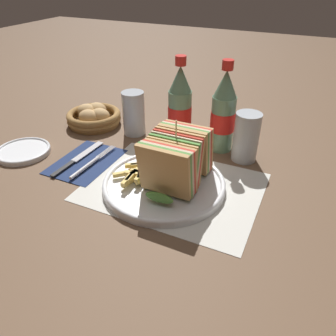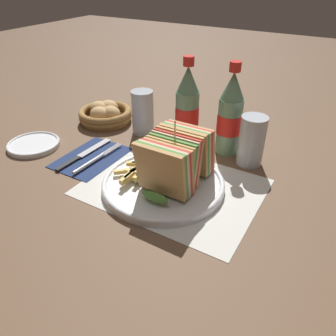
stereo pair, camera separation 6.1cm
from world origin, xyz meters
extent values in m
plane|color=brown|center=(0.00, 0.00, 0.00)|extent=(4.00, 4.00, 0.00)
cube|color=silver|center=(0.03, 0.01, 0.00)|extent=(0.39, 0.29, 0.00)
cylinder|color=white|center=(0.01, 0.00, 0.01)|extent=(0.28, 0.28, 0.01)
torus|color=white|center=(0.01, 0.00, 0.01)|extent=(0.28, 0.28, 0.01)
cube|color=tan|center=(0.04, -0.05, 0.08)|extent=(0.11, 0.03, 0.11)
cube|color=#518E3D|center=(0.04, -0.04, 0.08)|extent=(0.11, 0.03, 0.11)
cube|color=beige|center=(0.04, -0.03, 0.08)|extent=(0.11, 0.03, 0.11)
cube|color=red|center=(0.04, -0.03, 0.07)|extent=(0.11, 0.03, 0.11)
cube|color=tan|center=(0.04, -0.02, 0.07)|extent=(0.11, 0.03, 0.11)
ellipsoid|color=#518E3D|center=(0.04, -0.07, 0.03)|extent=(0.06, 0.02, 0.02)
cube|color=tan|center=(0.04, -0.02, 0.07)|extent=(0.11, 0.03, 0.11)
cube|color=#518E3D|center=(0.04, -0.01, 0.07)|extent=(0.11, 0.03, 0.11)
cube|color=beige|center=(0.04, 0.00, 0.08)|extent=(0.11, 0.03, 0.11)
cube|color=red|center=(0.04, 0.01, 0.08)|extent=(0.11, 0.03, 0.11)
cube|color=tan|center=(0.04, 0.02, 0.08)|extent=(0.11, 0.03, 0.11)
ellipsoid|color=#518E3D|center=(0.04, -0.02, 0.03)|extent=(0.06, 0.02, 0.02)
cube|color=tan|center=(0.04, 0.05, 0.08)|extent=(0.11, 0.03, 0.11)
cube|color=#518E3D|center=(0.04, 0.06, 0.08)|extent=(0.11, 0.03, 0.11)
cube|color=beige|center=(0.04, 0.07, 0.08)|extent=(0.11, 0.03, 0.11)
cube|color=red|center=(0.04, 0.08, 0.07)|extent=(0.11, 0.03, 0.11)
cube|color=tan|center=(0.04, 0.09, 0.07)|extent=(0.11, 0.03, 0.11)
ellipsoid|color=#518E3D|center=(0.04, 0.03, 0.03)|extent=(0.06, 0.02, 0.02)
cylinder|color=tan|center=(0.04, 0.01, 0.09)|extent=(0.00, 0.00, 0.15)
cube|color=#E5C166|center=(-0.05, -0.04, 0.02)|extent=(0.02, 0.05, 0.01)
cube|color=#E5C166|center=(-0.07, -0.02, 0.02)|extent=(0.05, 0.05, 0.01)
cube|color=#E5C166|center=(-0.03, -0.01, 0.02)|extent=(0.02, 0.05, 0.01)
cube|color=#E5C166|center=(-0.05, -0.02, 0.02)|extent=(0.05, 0.05, 0.01)
cube|color=#E5C166|center=(-0.05, -0.02, 0.03)|extent=(0.05, 0.02, 0.01)
cube|color=#E5C166|center=(-0.05, -0.03, 0.03)|extent=(0.01, 0.06, 0.01)
cube|color=#E5C166|center=(-0.02, -0.01, 0.03)|extent=(0.07, 0.01, 0.01)
cube|color=#E5C166|center=(-0.05, 0.02, 0.03)|extent=(0.06, 0.04, 0.01)
cube|color=#E5C166|center=(-0.07, 0.01, 0.03)|extent=(0.05, 0.03, 0.01)
cube|color=#E5C166|center=(-0.03, -0.02, 0.03)|extent=(0.01, 0.06, 0.01)
cube|color=#E5C166|center=(-0.03, 0.02, 0.03)|extent=(0.06, 0.03, 0.01)
cube|color=#E5C166|center=(-0.04, -0.01, 0.03)|extent=(0.03, 0.05, 0.01)
cube|color=#E5C166|center=(-0.05, -0.04, 0.03)|extent=(0.01, 0.06, 0.01)
cube|color=#E5C166|center=(-0.03, -0.02, 0.03)|extent=(0.06, 0.01, 0.01)
ellipsoid|color=maroon|center=(-0.04, 0.04, 0.03)|extent=(0.04, 0.03, 0.01)
cube|color=navy|center=(-0.22, 0.02, 0.00)|extent=(0.14, 0.19, 0.00)
cylinder|color=silver|center=(-0.19, -0.02, 0.01)|extent=(0.01, 0.11, 0.01)
cylinder|color=silver|center=(-0.20, 0.07, 0.01)|extent=(0.01, 0.07, 0.00)
cylinder|color=silver|center=(-0.19, 0.07, 0.01)|extent=(0.01, 0.07, 0.00)
cylinder|color=silver|center=(-0.19, 0.07, 0.01)|extent=(0.01, 0.07, 0.00)
cylinder|color=silver|center=(-0.18, 0.07, 0.01)|extent=(0.01, 0.07, 0.00)
cube|color=black|center=(-0.24, -0.04, 0.01)|extent=(0.01, 0.08, 0.00)
cube|color=silver|center=(-0.24, 0.05, 0.01)|extent=(0.02, 0.12, 0.00)
cylinder|color=slate|center=(-0.04, 0.22, 0.07)|extent=(0.06, 0.06, 0.15)
cylinder|color=red|center=(-0.04, 0.22, 0.08)|extent=(0.06, 0.06, 0.05)
cone|color=slate|center=(-0.04, 0.22, 0.18)|extent=(0.06, 0.06, 0.07)
cylinder|color=red|center=(-0.04, 0.22, 0.23)|extent=(0.03, 0.03, 0.02)
cylinder|color=slate|center=(0.07, 0.23, 0.07)|extent=(0.06, 0.06, 0.15)
cylinder|color=red|center=(0.07, 0.23, 0.08)|extent=(0.06, 0.06, 0.05)
cone|color=slate|center=(0.07, 0.23, 0.18)|extent=(0.06, 0.06, 0.07)
cylinder|color=red|center=(0.07, 0.23, 0.23)|extent=(0.03, 0.03, 0.02)
cylinder|color=silver|center=(0.15, 0.20, 0.06)|extent=(0.06, 0.06, 0.13)
cylinder|color=black|center=(0.15, 0.20, 0.02)|extent=(0.06, 0.06, 0.04)
cylinder|color=silver|center=(-0.18, 0.21, 0.06)|extent=(0.06, 0.06, 0.13)
cylinder|color=olive|center=(-0.33, 0.21, 0.01)|extent=(0.15, 0.15, 0.01)
torus|color=olive|center=(-0.33, 0.21, 0.02)|extent=(0.17, 0.17, 0.02)
torus|color=olive|center=(-0.33, 0.21, 0.03)|extent=(0.17, 0.17, 0.02)
ellipsoid|color=tan|center=(-0.30, 0.21, 0.04)|extent=(0.06, 0.05, 0.05)
ellipsoid|color=tan|center=(-0.34, 0.24, 0.04)|extent=(0.06, 0.05, 0.05)
ellipsoid|color=tan|center=(-0.36, 0.22, 0.04)|extent=(0.06, 0.05, 0.05)
ellipsoid|color=tan|center=(-0.33, 0.19, 0.04)|extent=(0.06, 0.05, 0.05)
cylinder|color=white|center=(-0.40, -0.02, 0.01)|extent=(0.14, 0.14, 0.01)
torus|color=white|center=(-0.40, -0.02, 0.01)|extent=(0.14, 0.14, 0.01)
camera|label=1|loc=(0.28, -0.55, 0.44)|focal=35.00mm
camera|label=2|loc=(0.33, -0.52, 0.44)|focal=35.00mm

